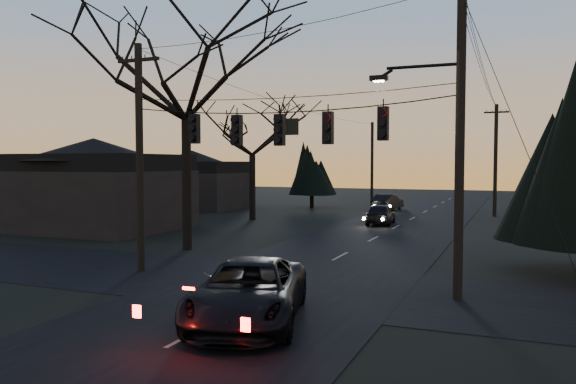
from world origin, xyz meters
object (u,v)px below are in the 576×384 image
at_px(utility_pole_right, 457,299).
at_px(utility_pole_far_r, 494,217).
at_px(utility_pole_far_l, 372,205).
at_px(utility_pole_left, 141,271).
at_px(sedan_oncoming_b, 388,202).
at_px(bare_tree_left, 186,67).
at_px(sedan_oncoming_a, 381,214).
at_px(suv_near, 249,293).

height_order(utility_pole_right, utility_pole_far_r, utility_pole_right).
relative_size(utility_pole_right, utility_pole_far_l, 1.25).
bearing_deg(utility_pole_right, utility_pole_left, 180.00).
height_order(utility_pole_right, utility_pole_left, utility_pole_right).
distance_m(utility_pole_left, sedan_oncoming_b, 30.42).
height_order(utility_pole_right, bare_tree_left, bare_tree_left).
bearing_deg(utility_pole_far_r, utility_pole_far_l, 145.18).
distance_m(bare_tree_left, sedan_oncoming_a, 17.22).
height_order(utility_pole_left, sedan_oncoming_b, utility_pole_left).
xyz_separation_m(utility_pole_left, bare_tree_left, (-1.26, 5.17, 8.54)).
xyz_separation_m(utility_pole_left, sedan_oncoming_a, (4.72, 19.29, 0.70)).
height_order(utility_pole_left, utility_pole_far_l, utility_pole_left).
xyz_separation_m(utility_pole_far_l, bare_tree_left, (-1.26, -30.83, 8.54)).
height_order(utility_pole_right, sedan_oncoming_b, utility_pole_right).
relative_size(utility_pole_right, sedan_oncoming_a, 2.44).
height_order(utility_pole_far_r, sedan_oncoming_b, utility_pole_far_r).
bearing_deg(utility_pole_far_r, suv_near, -98.21).
bearing_deg(sedan_oncoming_b, sedan_oncoming_a, 108.10).
relative_size(utility_pole_right, suv_near, 1.78).
relative_size(bare_tree_left, sedan_oncoming_b, 2.89).
bearing_deg(utility_pole_far_r, bare_tree_left, -119.21).
relative_size(utility_pole_far_r, suv_near, 1.51).
xyz_separation_m(utility_pole_far_r, sedan_oncoming_a, (-6.78, -8.71, 0.70)).
distance_m(utility_pole_right, sedan_oncoming_b, 31.52).
height_order(utility_pole_right, utility_pole_far_l, utility_pole_right).
relative_size(utility_pole_far_r, utility_pole_far_l, 1.06).
relative_size(utility_pole_left, bare_tree_left, 0.70).
relative_size(utility_pole_right, sedan_oncoming_b, 2.37).
height_order(suv_near, sedan_oncoming_b, suv_near).
bearing_deg(utility_pole_far_r, sedan_oncoming_a, -127.91).
bearing_deg(sedan_oncoming_b, utility_pole_right, 114.22).
height_order(utility_pole_far_l, bare_tree_left, bare_tree_left).
bearing_deg(utility_pole_far_l, suv_near, -80.49).
xyz_separation_m(utility_pole_far_r, suv_near, (-4.70, -32.59, 0.78)).
distance_m(utility_pole_right, utility_pole_far_l, 37.79).
bearing_deg(utility_pole_left, sedan_oncoming_b, 84.72).
height_order(utility_pole_left, sedan_oncoming_a, utility_pole_left).
bearing_deg(utility_pole_right, sedan_oncoming_b, 106.03).
bearing_deg(utility_pole_left, utility_pole_far_r, 67.67).
distance_m(utility_pole_far_r, sedan_oncoming_a, 11.06).
distance_m(utility_pole_left, suv_near, 8.24).
bearing_deg(bare_tree_left, sedan_oncoming_b, 80.81).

